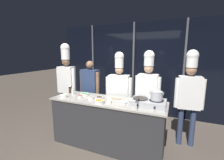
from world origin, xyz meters
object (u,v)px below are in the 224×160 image
Objects in this scene: squeeze_bottle_clear at (73,91)px; person_guest at (90,87)px; prep_bowl_rice at (123,102)px; prep_bowl_mushrooms at (91,98)px; portable_stove at (148,103)px; frying_pan at (140,97)px; prep_bowl_bell_pepper at (80,96)px; prep_bowl_noodles at (64,96)px; chef_line at (148,88)px; squeeze_bottle_soy at (70,89)px; stock_pot at (157,96)px; prep_bowl_soy_glaze at (99,98)px; serving_spoon_slotted at (120,99)px; chef_pastry at (189,91)px; prep_bowl_carrots at (99,101)px; prep_bowl_scallions at (84,94)px; chef_sous at (119,89)px; prep_bowl_garlic at (109,101)px; chef_head at (67,78)px.

squeeze_bottle_clear is 0.54m from person_guest.
prep_bowl_rice is at bearing 154.95° from person_guest.
prep_bowl_mushrooms is at bearing 179.42° from prep_bowl_rice.
squeeze_bottle_clear is at bearing 176.73° from portable_stove.
frying_pan is 4.14× the size of prep_bowl_mushrooms.
portable_stove is at bearing 3.35° from prep_bowl_bell_pepper.
chef_line is at bearing 25.62° from prep_bowl_noodles.
squeeze_bottle_soy is at bearing 16.62° from chef_line.
stock_pot is (0.13, 0.00, 0.14)m from portable_stove.
prep_bowl_soy_glaze is at bearing 36.19° from chef_line.
serving_spoon_slotted is 1.07m from person_guest.
squeeze_bottle_soy is 0.10× the size of chef_line.
chef_pastry is (0.80, 0.63, 0.03)m from frying_pan.
prep_bowl_carrots reaches higher than prep_bowl_soy_glaze.
squeeze_bottle_clear is (-1.78, 0.09, -0.12)m from stock_pot.
prep_bowl_scallions is 2.09m from chef_pastry.
frying_pan is 0.83m from chef_sous.
chef_pastry reaches higher than prep_bowl_mushrooms.
frying_pan is 0.25× the size of chef_line.
frying_pan is 0.56m from prep_bowl_garlic.
prep_bowl_carrots is 0.97× the size of prep_bowl_scallions.
chef_head reaches higher than serving_spoon_slotted.
squeeze_bottle_soy is 0.56m from chef_head.
squeeze_bottle_soy is 0.42m from prep_bowl_scallions.
prep_bowl_soy_glaze is 1.06× the size of prep_bowl_noodles.
chef_sous reaches higher than stock_pot.
prep_bowl_noodles reaches higher than prep_bowl_bell_pepper.
squeeze_bottle_soy is at bearing 68.21° from person_guest.
chef_pastry is (1.34, 0.74, 0.14)m from prep_bowl_garlic.
portable_stove is 3.48× the size of prep_bowl_carrots.
squeeze_bottle_clear reaches higher than portable_stove.
chef_pastry is at bearing 19.15° from prep_bowl_noodles.
portable_stove is 0.19m from stock_pot.
prep_bowl_rice is (-0.57, -0.06, -0.17)m from stock_pot.
chef_head reaches higher than prep_bowl_scallions.
frying_pan is 0.25× the size of chef_sous.
chef_line reaches higher than chef_sous.
person_guest reaches higher than prep_bowl_mushrooms.
prep_bowl_bell_pepper is at bearing 176.41° from prep_bowl_garlic.
person_guest reaches higher than serving_spoon_slotted.
chef_sous reaches higher than prep_bowl_bell_pepper.
prep_bowl_soy_glaze is (-0.81, 0.02, -0.11)m from frying_pan.
chef_head is at bearing 166.88° from stock_pot.
prep_bowl_bell_pepper reaches higher than prep_bowl_garlic.
prep_bowl_soy_glaze is at bearing 178.54° from frying_pan.
prep_bowl_carrots is 0.42m from prep_bowl_rice.
squeeze_bottle_clear is 0.08× the size of chef_line.
prep_bowl_carrots is 0.09× the size of chef_pastry.
person_guest is (0.13, 0.53, -0.02)m from squeeze_bottle_clear.
prep_bowl_mushrooms is (0.23, 0.02, -0.00)m from prep_bowl_bell_pepper.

